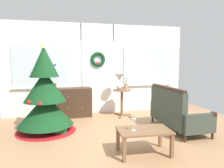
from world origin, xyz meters
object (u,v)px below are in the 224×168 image
(table_lamp, at_px, (119,79))
(flower_vase, at_px, (126,86))
(side_table, at_px, (122,97))
(gift_box, at_px, (61,128))
(christmas_tree, at_px, (45,99))
(coffee_table, at_px, (144,133))
(wine_glass, at_px, (134,122))
(dresser_cabinet, at_px, (74,102))
(settee_sofa, at_px, (175,113))

(table_lamp, bearing_deg, flower_vase, -32.01)
(side_table, distance_m, flower_vase, 0.35)
(table_lamp, bearing_deg, gift_box, -145.09)
(christmas_tree, relative_size, gift_box, 8.21)
(table_lamp, height_order, coffee_table, table_lamp)
(coffee_table, height_order, wine_glass, wine_glass)
(coffee_table, relative_size, wine_glass, 4.45)
(table_lamp, bearing_deg, side_table, -33.69)
(side_table, bearing_deg, christmas_tree, -157.30)
(table_lamp, relative_size, flower_vase, 1.26)
(dresser_cabinet, height_order, gift_box, dresser_cabinet)
(side_table, bearing_deg, coffee_table, -98.03)
(table_lamp, bearing_deg, dresser_cabinet, 169.58)
(settee_sofa, bearing_deg, coffee_table, -139.24)
(christmas_tree, relative_size, side_table, 2.59)
(table_lamp, height_order, wine_glass, table_lamp)
(dresser_cabinet, bearing_deg, wine_glass, -74.10)
(christmas_tree, distance_m, gift_box, 0.71)
(side_table, height_order, coffee_table, side_table)
(christmas_tree, bearing_deg, side_table, 22.70)
(dresser_cabinet, relative_size, flower_vase, 2.62)
(table_lamp, xyz_separation_m, coffee_table, (-0.27, -2.41, -0.67))
(wine_glass, bearing_deg, christmas_tree, 132.32)
(table_lamp, distance_m, coffee_table, 2.51)
(christmas_tree, xyz_separation_m, side_table, (1.94, 0.81, -0.19))
(flower_vase, height_order, coffee_table, flower_vase)
(dresser_cabinet, distance_m, coffee_table, 2.79)
(christmas_tree, height_order, flower_vase, christmas_tree)
(settee_sofa, bearing_deg, table_lamp, 120.33)
(table_lamp, bearing_deg, christmas_tree, -155.63)
(settee_sofa, relative_size, gift_box, 6.57)
(christmas_tree, xyz_separation_m, table_lamp, (1.88, 0.85, 0.30))
(dresser_cabinet, distance_m, side_table, 1.30)
(christmas_tree, distance_m, wine_glass, 2.12)
(gift_box, bearing_deg, christmas_tree, 141.47)
(christmas_tree, xyz_separation_m, coffee_table, (1.60, -1.55, -0.36))
(dresser_cabinet, bearing_deg, settee_sofa, -39.09)
(table_lamp, height_order, gift_box, table_lamp)
(christmas_tree, relative_size, flower_vase, 5.38)
(side_table, bearing_deg, dresser_cabinet, 168.31)
(wine_glass, xyz_separation_m, gift_box, (-1.12, 1.32, -0.43))
(wine_glass, bearing_deg, coffee_table, 2.94)
(dresser_cabinet, height_order, wine_glass, dresser_cabinet)
(side_table, bearing_deg, settee_sofa, -60.79)
(dresser_cabinet, height_order, table_lamp, table_lamp)
(wine_glass, bearing_deg, flower_vase, 75.16)
(settee_sofa, bearing_deg, wine_glass, -143.14)
(table_lamp, relative_size, gift_box, 1.92)
(flower_vase, bearing_deg, dresser_cabinet, 166.74)
(side_table, height_order, table_lamp, table_lamp)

